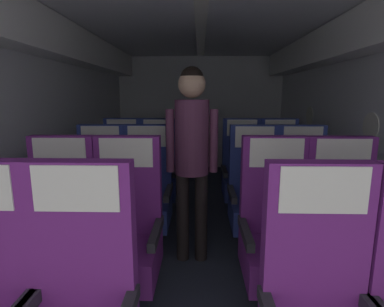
% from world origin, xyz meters
% --- Properties ---
extents(ground, '(3.45, 6.68, 0.02)m').
position_xyz_m(ground, '(0.00, 3.14, -0.01)').
color(ground, '#2D3342').
extents(fuselage_shell, '(3.33, 6.33, 2.23)m').
position_xyz_m(fuselage_shell, '(0.00, 3.41, 1.58)').
color(fuselage_shell, silver).
rests_on(fuselage_shell, ground).
extents(seat_b_left_window, '(0.49, 0.52, 1.15)m').
position_xyz_m(seat_b_left_window, '(-0.97, 2.23, 0.48)').
color(seat_b_left_window, '#38383D').
rests_on(seat_b_left_window, ground).
extents(seat_b_left_aisle, '(0.49, 0.52, 1.15)m').
position_xyz_m(seat_b_left_aisle, '(-0.51, 2.23, 0.48)').
color(seat_b_left_aisle, '#38383D').
rests_on(seat_b_left_aisle, ground).
extents(seat_b_right_aisle, '(0.49, 0.52, 1.15)m').
position_xyz_m(seat_b_right_aisle, '(0.96, 2.24, 0.48)').
color(seat_b_right_aisle, '#38383D').
rests_on(seat_b_right_aisle, ground).
extents(seat_b_right_window, '(0.49, 0.52, 1.15)m').
position_xyz_m(seat_b_right_window, '(0.52, 2.25, 0.48)').
color(seat_b_right_window, '#38383D').
rests_on(seat_b_right_window, ground).
extents(seat_c_left_window, '(0.49, 0.52, 1.15)m').
position_xyz_m(seat_c_left_window, '(-0.96, 3.06, 0.48)').
color(seat_c_left_window, '#38383D').
rests_on(seat_c_left_window, ground).
extents(seat_c_left_aisle, '(0.49, 0.52, 1.15)m').
position_xyz_m(seat_c_left_aisle, '(-0.52, 3.07, 0.48)').
color(seat_c_left_aisle, '#38383D').
rests_on(seat_c_left_aisle, ground).
extents(seat_c_right_aisle, '(0.49, 0.52, 1.15)m').
position_xyz_m(seat_c_right_aisle, '(0.97, 3.06, 0.48)').
color(seat_c_right_aisle, '#38383D').
rests_on(seat_c_right_aisle, ground).
extents(seat_c_right_window, '(0.49, 0.52, 1.15)m').
position_xyz_m(seat_c_right_window, '(0.51, 3.06, 0.48)').
color(seat_c_right_window, '#38383D').
rests_on(seat_c_right_window, ground).
extents(seat_d_left_window, '(0.49, 0.52, 1.15)m').
position_xyz_m(seat_d_left_window, '(-0.98, 3.91, 0.48)').
color(seat_d_left_window, '#38383D').
rests_on(seat_d_left_window, ground).
extents(seat_d_left_aisle, '(0.49, 0.52, 1.15)m').
position_xyz_m(seat_d_left_aisle, '(-0.51, 3.88, 0.48)').
color(seat_d_left_aisle, '#38383D').
rests_on(seat_d_left_aisle, ground).
extents(seat_d_right_aisle, '(0.49, 0.52, 1.15)m').
position_xyz_m(seat_d_right_aisle, '(0.97, 3.90, 0.48)').
color(seat_d_right_aisle, '#38383D').
rests_on(seat_d_right_aisle, ground).
extents(seat_d_right_window, '(0.49, 0.52, 1.15)m').
position_xyz_m(seat_d_right_window, '(0.51, 3.89, 0.48)').
color(seat_d_right_window, '#38383D').
rests_on(seat_d_right_window, ground).
extents(flight_attendant, '(0.43, 0.28, 1.65)m').
position_xyz_m(flight_attendant, '(-0.07, 2.77, 1.02)').
color(flight_attendant, black).
rests_on(flight_attendant, ground).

